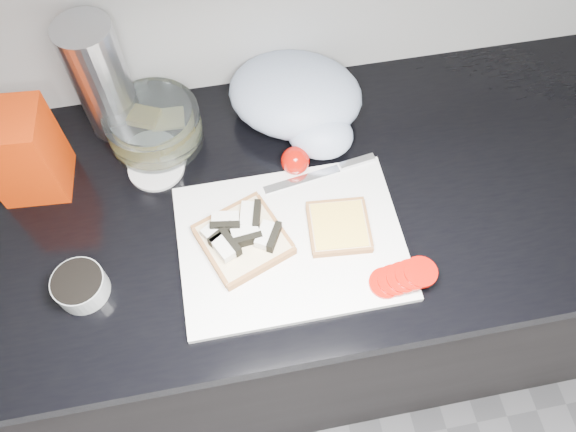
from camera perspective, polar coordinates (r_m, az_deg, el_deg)
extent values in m
cube|color=black|center=(1.48, -6.17, -8.44)|extent=(3.50, 0.60, 0.86)
cube|color=black|center=(1.08, -8.40, 0.24)|extent=(3.50, 0.64, 0.04)
cube|color=white|center=(1.01, 0.32, -2.69)|extent=(0.40, 0.30, 0.01)
cube|color=beige|center=(1.00, -4.56, -2.43)|extent=(0.18, 0.18, 0.02)
cube|color=silver|center=(0.99, -7.34, -1.37)|extent=(0.06, 0.05, 0.02)
cube|color=black|center=(0.99, -7.34, -1.37)|extent=(0.05, 0.04, 0.02)
cube|color=silver|center=(0.99, -6.36, -0.42)|extent=(0.05, 0.03, 0.02)
cube|color=black|center=(0.99, -6.36, -0.42)|extent=(0.05, 0.02, 0.02)
cube|color=silver|center=(1.00, -4.03, 0.09)|extent=(0.04, 0.05, 0.02)
cube|color=black|center=(1.00, -4.03, 0.09)|extent=(0.02, 0.05, 0.02)
cube|color=silver|center=(0.97, -6.55, -3.18)|extent=(0.05, 0.06, 0.02)
cube|color=black|center=(0.97, -6.55, -3.18)|extent=(0.03, 0.05, 0.02)
cube|color=silver|center=(0.98, -4.35, -1.79)|extent=(0.05, 0.03, 0.02)
cube|color=black|center=(0.98, -4.35, -1.79)|extent=(0.05, 0.02, 0.02)
cube|color=silver|center=(0.98, -2.24, -1.95)|extent=(0.05, 0.06, 0.02)
cube|color=black|center=(0.98, -2.24, -1.95)|extent=(0.04, 0.05, 0.02)
cube|color=beige|center=(1.01, 5.18, -1.11)|extent=(0.12, 0.12, 0.01)
cube|color=#FFCF4B|center=(1.01, 5.22, -0.89)|extent=(0.10, 0.10, 0.00)
cylinder|color=#B40C04|center=(0.98, 9.87, -6.72)|extent=(0.08, 0.08, 0.01)
cylinder|color=#B40C04|center=(0.98, 10.74, -6.43)|extent=(0.08, 0.08, 0.01)
cylinder|color=#B40C04|center=(0.98, 11.60, -6.14)|extent=(0.07, 0.07, 0.01)
cylinder|color=#B40C04|center=(0.98, 12.47, -5.84)|extent=(0.07, 0.07, 0.01)
cylinder|color=#B40C04|center=(0.98, 13.33, -5.55)|extent=(0.06, 0.06, 0.01)
cube|color=silver|center=(1.07, 1.42, 3.73)|extent=(0.15, 0.04, 0.00)
cube|color=silver|center=(1.09, 7.03, 5.48)|extent=(0.07, 0.02, 0.01)
cylinder|color=#989D9D|center=(1.02, -20.32, -6.69)|extent=(0.09, 0.09, 0.04)
cylinder|color=black|center=(1.00, -20.64, -6.27)|extent=(0.09, 0.09, 0.01)
cylinder|color=silver|center=(1.12, -13.22, 4.81)|extent=(0.15, 0.15, 0.01)
cylinder|color=silver|center=(1.14, -13.43, 8.86)|extent=(0.18, 0.18, 0.08)
cube|color=#FFCF4B|center=(1.15, -14.08, 8.80)|extent=(0.07, 0.06, 0.04)
cube|color=#EEE38E|center=(1.15, -11.73, 8.44)|extent=(0.06, 0.05, 0.01)
cube|color=red|center=(1.11, -25.37, 5.85)|extent=(0.13, 0.12, 0.19)
cylinder|color=#ACACB1|center=(1.13, -18.43, 12.99)|extent=(0.10, 0.10, 0.25)
ellipsoid|color=#A9BAD1|center=(1.14, 0.74, 12.25)|extent=(0.33, 0.30, 0.12)
ellipsoid|color=#A9BAD1|center=(1.10, 3.29, 8.27)|extent=(0.16, 0.15, 0.08)
sphere|color=#B40C04|center=(1.08, 0.74, 5.65)|extent=(0.06, 0.06, 0.06)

